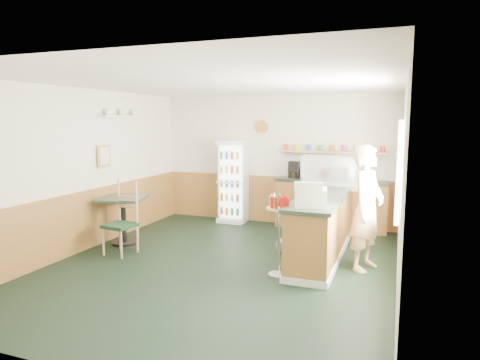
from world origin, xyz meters
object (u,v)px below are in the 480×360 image
at_px(drinks_fridge, 233,181).
at_px(display_case, 331,172).
at_px(shopkeeper, 367,208).
at_px(cafe_table, 123,211).
at_px(condiment_stand, 279,222).
at_px(cash_register, 311,197).
at_px(cafe_chair, 123,215).

relative_size(drinks_fridge, display_case, 1.78).
distance_m(shopkeeper, cafe_table, 4.11).
distance_m(shopkeeper, condiment_stand, 1.33).
xyz_separation_m(shopkeeper, cafe_table, (-4.10, -0.14, -0.32)).
bearing_deg(drinks_fridge, cafe_table, -117.33).
distance_m(cash_register, shopkeeper, 0.95).
bearing_deg(condiment_stand, cash_register, 12.91).
relative_size(drinks_fridge, cash_register, 3.99).
bearing_deg(condiment_stand, cafe_chair, 176.92).
xyz_separation_m(condiment_stand, cafe_chair, (-2.68, 0.14, -0.15)).
xyz_separation_m(cash_register, shopkeeper, (0.70, 0.60, -0.22)).
bearing_deg(display_case, cafe_table, -159.55).
relative_size(shopkeeper, condiment_stand, 1.61).
height_order(drinks_fridge, shopkeeper, shopkeeper).
bearing_deg(cash_register, condiment_stand, -177.46).
bearing_deg(shopkeeper, cafe_chair, 116.80).
bearing_deg(cafe_table, cash_register, -7.69).
height_order(display_case, shopkeeper, shopkeeper).
distance_m(display_case, cafe_chair, 3.59).
bearing_deg(condiment_stand, cafe_table, 169.43).
bearing_deg(display_case, condiment_stand, -103.02).
distance_m(cash_register, cafe_table, 3.47).
height_order(drinks_fridge, cash_register, drinks_fridge).
bearing_deg(cafe_chair, cafe_table, 132.35).
xyz_separation_m(drinks_fridge, condiment_stand, (1.80, -2.84, -0.10)).
xyz_separation_m(display_case, cash_register, (0.00, -1.73, -0.16)).
bearing_deg(cash_register, display_case, 79.63).
xyz_separation_m(cafe_table, cafe_chair, (0.29, -0.41, 0.03)).
xyz_separation_m(drinks_fridge, display_case, (2.22, -1.02, 0.41)).
bearing_deg(cafe_chair, display_case, 35.16).
bearing_deg(condiment_stand, drinks_fridge, 122.26).
bearing_deg(drinks_fridge, display_case, -24.72).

